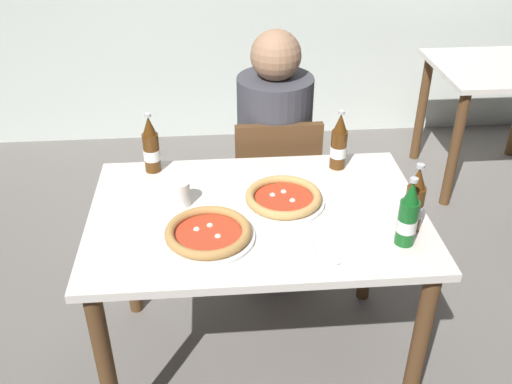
{
  "coord_description": "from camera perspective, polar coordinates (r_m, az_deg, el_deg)",
  "views": [
    {
      "loc": [
        -0.14,
        -1.7,
        1.9
      ],
      "look_at": [
        0.0,
        0.05,
        0.8
      ],
      "focal_mm": 40.32,
      "sensor_mm": 36.0,
      "label": 1
    }
  ],
  "objects": [
    {
      "name": "beer_bottle_extra",
      "position": [
        2.3,
        -10.36,
        4.4
      ],
      "size": [
        0.07,
        0.07,
        0.25
      ],
      "color": "#512D0F",
      "rests_on": "dining_table_main"
    },
    {
      "name": "pizza_marinara_far",
      "position": [
        1.92,
        -4.77,
        -4.12
      ],
      "size": [
        0.31,
        0.31,
        0.04
      ],
      "color": "white",
      "rests_on": "dining_table_main"
    },
    {
      "name": "chair_behind_table",
      "position": [
        2.73,
        1.88,
        0.66
      ],
      "size": [
        0.4,
        0.4,
        0.85
      ],
      "rotation": [
        0.0,
        0.0,
        3.15
      ],
      "color": "brown",
      "rests_on": "ground_plane"
    },
    {
      "name": "ground_plane",
      "position": [
        2.56,
        0.09,
        -16.01
      ],
      "size": [
        8.0,
        8.0,
        0.0
      ],
      "primitive_type": "plane",
      "color": "slate"
    },
    {
      "name": "beer_bottle_left",
      "position": [
        1.99,
        15.45,
        -0.94
      ],
      "size": [
        0.07,
        0.07,
        0.25
      ],
      "color": "#512D0F",
      "rests_on": "dining_table_main"
    },
    {
      "name": "dining_table_background",
      "position": [
        3.78,
        22.95,
        9.2
      ],
      "size": [
        0.8,
        0.7,
        0.75
      ],
      "color": "silver",
      "rests_on": "ground_plane"
    },
    {
      "name": "diner_seated",
      "position": [
        2.72,
        1.79,
        3.05
      ],
      "size": [
        0.34,
        0.34,
        1.21
      ],
      "color": "#2D3342",
      "rests_on": "ground_plane"
    },
    {
      "name": "dining_table_main",
      "position": [
        2.13,
        0.11,
        -4.47
      ],
      "size": [
        1.2,
        0.8,
        0.75
      ],
      "color": "silver",
      "rests_on": "ground_plane"
    },
    {
      "name": "napkin_with_cutlery",
      "position": [
        1.89,
        6.27,
        -5.53
      ],
      "size": [
        0.2,
        0.2,
        0.01
      ],
      "color": "white",
      "rests_on": "dining_table_main"
    },
    {
      "name": "pizza_margherita_near",
      "position": [
        2.1,
        2.74,
        -0.63
      ],
      "size": [
        0.3,
        0.3,
        0.04
      ],
      "color": "white",
      "rests_on": "dining_table_main"
    },
    {
      "name": "paper_cup",
      "position": [
        2.09,
        -7.53,
        -0.16
      ],
      "size": [
        0.07,
        0.07,
        0.09
      ],
      "primitive_type": "cylinder",
      "color": "white",
      "rests_on": "dining_table_main"
    },
    {
      "name": "beer_bottle_right",
      "position": [
        1.91,
        14.84,
        -2.37
      ],
      "size": [
        0.07,
        0.07,
        0.25
      ],
      "color": "#14591E",
      "rests_on": "dining_table_main"
    },
    {
      "name": "beer_bottle_center",
      "position": [
        2.31,
        8.22,
        4.73
      ],
      "size": [
        0.07,
        0.07,
        0.25
      ],
      "color": "#512D0F",
      "rests_on": "dining_table_main"
    }
  ]
}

